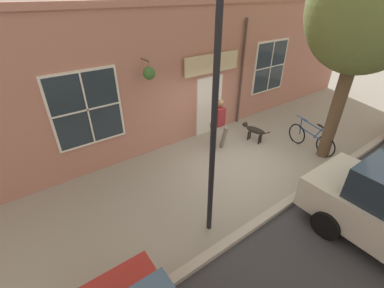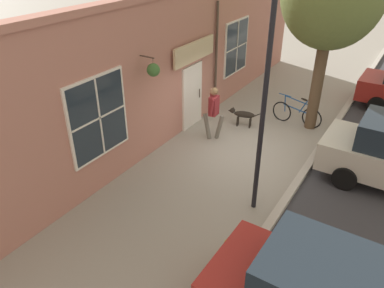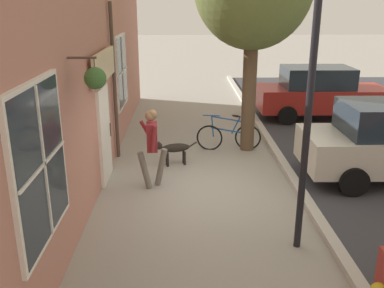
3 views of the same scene
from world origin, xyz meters
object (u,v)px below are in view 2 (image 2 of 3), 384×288
object	(u,v)px
leaning_bicycle	(297,113)
pedestrian_walking	(214,108)
fire_hydrant	(229,254)
dog_on_leash	(243,114)
street_lamp	(268,68)

from	to	relation	value
leaning_bicycle	pedestrian_walking	bearing A→B (deg)	-127.88
leaning_bicycle	fire_hydrant	distance (m)	6.98
fire_hydrant	leaning_bicycle	bearing A→B (deg)	98.14
pedestrian_walking	leaning_bicycle	world-z (taller)	pedestrian_walking
dog_on_leash	leaning_bicycle	world-z (taller)	leaning_bicycle
fire_hydrant	street_lamp	bearing A→B (deg)	100.13
leaning_bicycle	fire_hydrant	world-z (taller)	leaning_bicycle
pedestrian_walking	street_lamp	world-z (taller)	street_lamp
pedestrian_walking	street_lamp	xyz separation A→B (m)	(2.51, -2.45, 2.41)
pedestrian_walking	fire_hydrant	size ratio (longest dim) A/B	2.23
street_lamp	fire_hydrant	bearing A→B (deg)	-79.87
dog_on_leash	fire_hydrant	world-z (taller)	fire_hydrant
street_lamp	leaning_bicycle	bearing A→B (deg)	97.29
street_lamp	dog_on_leash	bearing A→B (deg)	119.32
street_lamp	fire_hydrant	distance (m)	3.69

